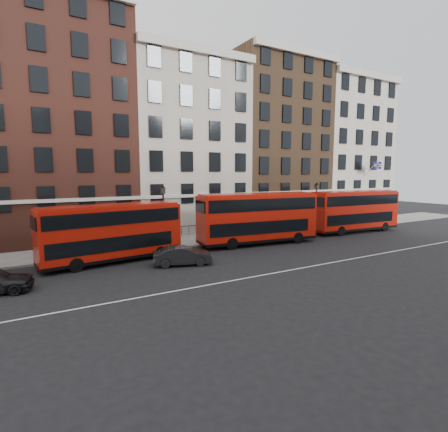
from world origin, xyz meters
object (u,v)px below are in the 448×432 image
car_front (183,256)px  traffic_light (393,205)px  bus_d (354,210)px  bus_b (112,232)px  bus_c (258,217)px

car_front → traffic_light: traffic_light is taller
bus_d → traffic_light: 9.95m
bus_b → car_front: (4.10, -3.33, -1.59)m
traffic_light → bus_d: bearing=-168.5°
bus_b → car_front: bus_b is taller
bus_b → car_front: size_ratio=2.49×
bus_b → bus_d: 26.04m
bus_b → traffic_light: bearing=-3.8°
bus_c → bus_b: bearing=-173.4°
traffic_light → bus_b: bearing=-176.8°
bus_d → car_front: bus_d is taller
car_front → traffic_light: (31.69, 5.32, 1.76)m
bus_b → bus_c: bus_c is taller
bus_b → bus_c: bearing=-7.0°
bus_d → car_front: bearing=-167.4°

